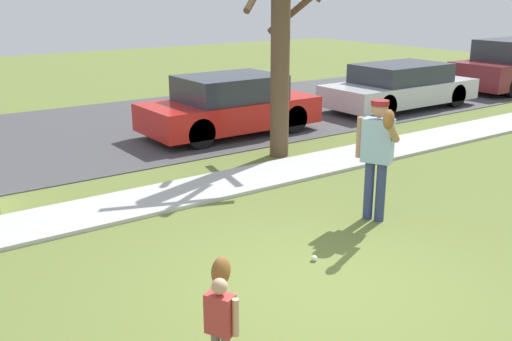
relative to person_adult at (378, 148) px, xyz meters
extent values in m
plane|color=olive|center=(-1.91, 2.46, -1.08)|extent=(48.00, 48.00, 0.00)
cube|color=#B2B2AD|center=(-1.91, 2.56, -1.05)|extent=(36.00, 1.20, 0.06)
cube|color=#424244|center=(-1.91, 7.56, -1.07)|extent=(36.00, 6.80, 0.02)
cylinder|color=navy|center=(0.07, -0.04, -0.65)|extent=(0.14, 0.14, 0.86)
cylinder|color=navy|center=(-0.01, 0.11, -0.65)|extent=(0.14, 0.14, 0.86)
cube|color=#8CADC6|center=(0.03, 0.03, 0.09)|extent=(0.39, 0.47, 0.61)
sphere|color=#A87A5B|center=(0.03, 0.03, 0.53)|extent=(0.23, 0.23, 0.23)
cylinder|color=maroon|center=(0.03, 0.03, 0.61)|extent=(0.24, 0.24, 0.07)
cylinder|color=#A87A5B|center=(-0.09, -0.31, 0.31)|extent=(0.52, 0.33, 0.41)
ellipsoid|color=brown|center=(-0.27, -0.40, 0.50)|extent=(0.26, 0.22, 0.26)
cylinder|color=#A87A5B|center=(-0.09, 0.26, 0.11)|extent=(0.10, 0.10, 0.57)
cube|color=#B73838|center=(-3.71, -1.83, -0.42)|extent=(0.22, 0.27, 0.34)
sphere|color=tan|center=(-3.71, -1.83, -0.17)|extent=(0.13, 0.13, 0.13)
cylinder|color=tan|center=(-3.64, -1.63, -0.30)|extent=(0.29, 0.18, 0.23)
ellipsoid|color=brown|center=(-3.54, -1.58, -0.19)|extent=(0.26, 0.22, 0.26)
cylinder|color=tan|center=(-3.64, -1.96, -0.41)|extent=(0.06, 0.06, 0.32)
sphere|color=white|center=(-1.55, -0.51, -1.04)|extent=(0.07, 0.07, 0.07)
cylinder|color=brown|center=(1.03, 3.54, 1.09)|extent=(0.37, 0.37, 4.34)
cylinder|color=brown|center=(1.56, 3.71, 1.74)|extent=(0.53, 1.36, 1.02)
cube|color=red|center=(1.22, 5.63, -0.58)|extent=(4.00, 1.75, 0.60)
cube|color=#2D333D|center=(1.22, 5.63, -0.01)|extent=(2.20, 1.61, 0.55)
cylinder|color=black|center=(2.46, 6.39, -0.74)|extent=(0.64, 0.22, 0.64)
cylinder|color=black|center=(2.46, 4.86, -0.74)|extent=(0.64, 0.22, 0.64)
cylinder|color=black|center=(-0.02, 6.39, -0.74)|extent=(0.64, 0.22, 0.64)
cylinder|color=black|center=(-0.02, 4.86, -0.74)|extent=(0.64, 0.22, 0.64)
cube|color=silver|center=(6.72, 5.47, -0.61)|extent=(4.60, 1.80, 0.55)
cube|color=#2D333D|center=(6.72, 5.47, -0.08)|extent=(2.53, 1.66, 0.50)
cylinder|color=black|center=(8.15, 6.26, -0.74)|extent=(0.64, 0.22, 0.64)
cylinder|color=black|center=(8.15, 4.68, -0.74)|extent=(0.64, 0.22, 0.64)
cylinder|color=black|center=(5.30, 6.26, -0.74)|extent=(0.64, 0.22, 0.64)
cylinder|color=black|center=(5.30, 4.68, -0.74)|extent=(0.64, 0.22, 0.64)
cylinder|color=black|center=(10.90, 6.34, -0.74)|extent=(0.64, 0.22, 0.64)
cylinder|color=black|center=(10.90, 4.66, -0.74)|extent=(0.64, 0.22, 0.64)
camera|label=1|loc=(-5.87, -5.38, 2.05)|focal=41.13mm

